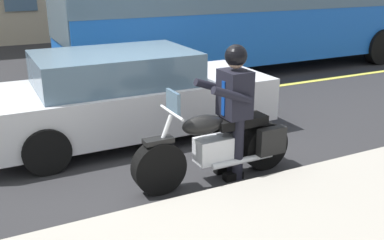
% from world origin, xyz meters
% --- Properties ---
extents(ground_plane, '(80.00, 80.00, 0.00)m').
position_xyz_m(ground_plane, '(0.00, 0.00, 0.00)').
color(ground_plane, '#28282B').
extents(lane_center_stripe, '(60.00, 0.16, 0.01)m').
position_xyz_m(lane_center_stripe, '(0.00, -2.00, 0.01)').
color(lane_center_stripe, '#E5DB4C').
rests_on(lane_center_stripe, ground_plane).
extents(motorcycle_main, '(2.21, 0.60, 1.26)m').
position_xyz_m(motorcycle_main, '(-0.49, 1.54, 0.45)').
color(motorcycle_main, black).
rests_on(motorcycle_main, ground_plane).
extents(rider_main, '(0.62, 0.54, 1.74)m').
position_xyz_m(rider_main, '(-0.68, 1.53, 1.04)').
color(rider_main, black).
rests_on(rider_main, ground_plane).
extents(car_silver, '(4.60, 1.92, 1.40)m').
position_xyz_m(car_silver, '(0.09, -0.48, 0.69)').
color(car_silver, silver).
rests_on(car_silver, ground_plane).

